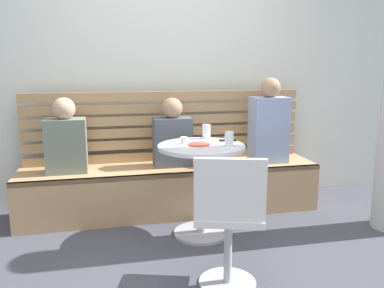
{
  "coord_description": "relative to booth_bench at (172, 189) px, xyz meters",
  "views": [
    {
      "loc": [
        -0.57,
        -2.24,
        1.35
      ],
      "look_at": [
        0.07,
        0.66,
        0.75
      ],
      "focal_mm": 36.77,
      "sensor_mm": 36.0,
      "label": 1
    }
  ],
  "objects": [
    {
      "name": "ground",
      "position": [
        0.0,
        -1.2,
        -0.22
      ],
      "size": [
        8.0,
        8.0,
        0.0
      ],
      "primitive_type": "plane",
      "color": "#42424C"
    },
    {
      "name": "back_wall",
      "position": [
        0.0,
        0.44,
        1.23
      ],
      "size": [
        5.2,
        0.1,
        2.9
      ],
      "primitive_type": "cube",
      "color": "silver",
      "rests_on": "ground"
    },
    {
      "name": "booth_bench",
      "position": [
        0.0,
        0.0,
        0.0
      ],
      "size": [
        2.7,
        0.52,
        0.44
      ],
      "color": "tan",
      "rests_on": "ground"
    },
    {
      "name": "booth_backrest",
      "position": [
        0.0,
        0.24,
        0.56
      ],
      "size": [
        2.65,
        0.04,
        0.67
      ],
      "color": "#A68157",
      "rests_on": "booth_bench"
    },
    {
      "name": "cafe_table",
      "position": [
        0.15,
        -0.54,
        0.3
      ],
      "size": [
        0.68,
        0.68,
        0.74
      ],
      "color": "#ADADB2",
      "rests_on": "ground"
    },
    {
      "name": "white_chair",
      "position": [
        0.12,
        -1.36,
        0.24
      ],
      "size": [
        0.5,
        0.5,
        0.85
      ],
      "color": "#ADADB2",
      "rests_on": "ground"
    },
    {
      "name": "person_adult",
      "position": [
        0.93,
        -0.03,
        0.58
      ],
      "size": [
        0.34,
        0.22,
        0.8
      ],
      "color": "#8C9EC6",
      "rests_on": "booth_bench"
    },
    {
      "name": "person_child_left",
      "position": [
        -0.91,
        -0.0,
        0.5
      ],
      "size": [
        0.34,
        0.22,
        0.64
      ],
      "color": "slate",
      "rests_on": "booth_bench"
    },
    {
      "name": "person_child_middle",
      "position": [
        0.02,
        0.03,
        0.49
      ],
      "size": [
        0.34,
        0.22,
        0.62
      ],
      "color": "#4C515B",
      "rests_on": "booth_bench"
    },
    {
      "name": "cup_water_clear",
      "position": [
        0.35,
        -0.62,
        0.57
      ],
      "size": [
        0.07,
        0.07,
        0.11
      ],
      "primitive_type": "cylinder",
      "color": "white",
      "rests_on": "cafe_table"
    },
    {
      "name": "cup_espresso_small",
      "position": [
        0.02,
        -0.47,
        0.55
      ],
      "size": [
        0.06,
        0.06,
        0.05
      ],
      "primitive_type": "cylinder",
      "color": "silver",
      "rests_on": "cafe_table"
    },
    {
      "name": "cup_glass_tall",
      "position": [
        0.25,
        -0.28,
        0.58
      ],
      "size": [
        0.07,
        0.07,
        0.12
      ],
      "primitive_type": "cylinder",
      "color": "silver",
      "rests_on": "cafe_table"
    },
    {
      "name": "plate_small",
      "position": [
        0.13,
        -0.54,
        0.52
      ],
      "size": [
        0.17,
        0.17,
        0.01
      ],
      "primitive_type": "cylinder",
      "color": "#DB4C42",
      "rests_on": "cafe_table"
    },
    {
      "name": "phone_on_table",
      "position": [
        0.4,
        -0.42,
        0.52
      ],
      "size": [
        0.15,
        0.09,
        0.01
      ],
      "primitive_type": "cube",
      "rotation": [
        0.0,
        0.0,
        1.39
      ],
      "color": "black",
      "rests_on": "cafe_table"
    }
  ]
}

